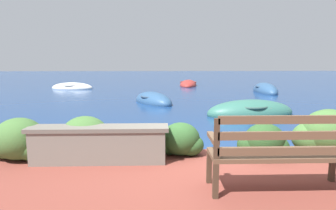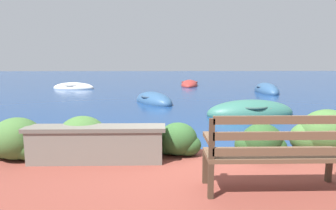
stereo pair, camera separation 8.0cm
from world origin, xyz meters
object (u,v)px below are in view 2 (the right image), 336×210
at_px(rowboat_far, 266,91).
at_px(rowboat_nearest, 250,113).
at_px(rowboat_mid, 154,101).
at_px(rowboat_distant, 189,85).
at_px(mooring_buoy, 311,129).
at_px(rowboat_outer, 74,88).
at_px(park_bench, 277,151).

bearing_deg(rowboat_far, rowboat_nearest, 159.16).
relative_size(rowboat_nearest, rowboat_mid, 1.13).
height_order(rowboat_nearest, rowboat_far, rowboat_far).
height_order(rowboat_nearest, rowboat_distant, rowboat_nearest).
relative_size(rowboat_distant, mooring_buoy, 5.93).
distance_m(rowboat_outer, rowboat_distant, 7.37).
xyz_separation_m(rowboat_far, rowboat_distant, (-3.68, 4.18, -0.02)).
height_order(park_bench, mooring_buoy, park_bench).
bearing_deg(rowboat_nearest, rowboat_distant, 88.27).
height_order(rowboat_nearest, rowboat_outer, rowboat_nearest).
distance_m(rowboat_far, mooring_buoy, 8.92).
distance_m(rowboat_outer, mooring_buoy, 14.12).
height_order(rowboat_outer, mooring_buoy, rowboat_outer).
bearing_deg(park_bench, rowboat_nearest, 70.55).
distance_m(park_bench, rowboat_mid, 8.87).
relative_size(park_bench, rowboat_mid, 0.63).
bearing_deg(rowboat_nearest, mooring_buoy, -76.76).
distance_m(park_bench, rowboat_distant, 16.59).
bearing_deg(rowboat_mid, mooring_buoy, -172.00).
relative_size(rowboat_far, rowboat_outer, 1.09).
distance_m(rowboat_nearest, rowboat_outer, 11.89).
bearing_deg(mooring_buoy, rowboat_mid, 127.88).
height_order(rowboat_outer, rowboat_distant, rowboat_distant).
bearing_deg(park_bench, rowboat_mid, 95.13).
relative_size(park_bench, rowboat_nearest, 0.56).
height_order(park_bench, rowboat_outer, park_bench).
bearing_deg(rowboat_far, park_bench, 163.45).
height_order(rowboat_far, rowboat_outer, rowboat_far).
relative_size(park_bench, rowboat_distant, 0.53).
relative_size(rowboat_nearest, rowboat_far, 1.02).
xyz_separation_m(rowboat_mid, rowboat_far, (5.88, 3.68, 0.01)).
relative_size(rowboat_mid, rowboat_distant, 0.84).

